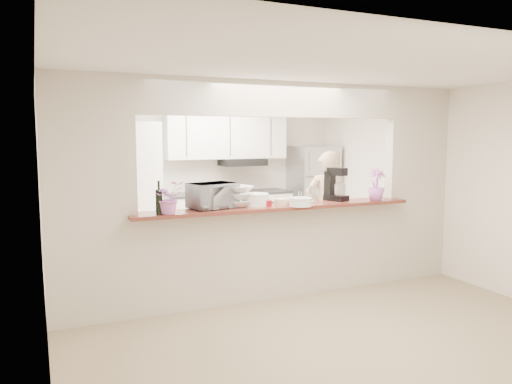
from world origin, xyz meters
TOP-DOWN VIEW (x-y plane):
  - floor at (0.00, 0.00)m, footprint 6.00×6.00m
  - tile_overlay at (0.00, 1.55)m, footprint 5.00×2.90m
  - partition at (0.00, 0.00)m, footprint 5.00×0.15m
  - bar_counter at (0.00, -0.00)m, footprint 3.40×0.38m
  - kitchen_cabinets at (-0.19, 2.72)m, footprint 3.15×0.62m
  - refrigerator at (2.05, 2.65)m, footprint 0.75×0.70m
  - flower_left at (-1.30, -0.15)m, footprint 0.37×0.34m
  - wine_bottle_a at (-1.40, -0.15)m, footprint 0.07×0.07m
  - wine_bottle_b at (-1.40, -0.15)m, footprint 0.06×0.06m
  - toaster_oven at (-0.76, 0.05)m, footprint 0.58×0.46m
  - serving_bowls at (-0.46, 0.05)m, footprint 0.37×0.37m
  - plate_stack_a at (-0.25, 0.03)m, footprint 0.31×0.31m
  - plate_stack_b at (0.21, -0.19)m, footprint 0.27×0.27m
  - red_bowl at (-0.15, -0.03)m, footprint 0.15×0.15m
  - tan_bowl at (0.05, -0.03)m, footprint 0.16×0.16m
  - utensil_caddy at (0.45, 0.05)m, footprint 0.24×0.17m
  - stand_mixer at (0.84, 0.06)m, footprint 0.26×0.32m
  - flower_right at (1.30, -0.15)m, footprint 0.26×0.26m
  - person at (1.20, 0.80)m, footprint 0.71×0.59m

SIDE VIEW (x-z plane):
  - floor at x=0.00m, z-range 0.00..0.00m
  - tile_overlay at x=0.00m, z-range 0.00..0.01m
  - bar_counter at x=0.00m, z-range 0.03..1.12m
  - person at x=1.20m, z-range 0.00..1.67m
  - refrigerator at x=2.05m, z-range 0.00..1.70m
  - kitchen_cabinets at x=-0.19m, z-range -0.15..2.10m
  - red_bowl at x=-0.15m, z-range 1.09..1.16m
  - tan_bowl at x=0.05m, z-range 1.09..1.17m
  - plate_stack_b at x=0.21m, z-range 1.09..1.19m
  - plate_stack_a at x=-0.25m, z-range 1.09..1.23m
  - utensil_caddy at x=0.45m, z-range 1.07..1.28m
  - serving_bowls at x=-0.46m, z-range 1.09..1.32m
  - wine_bottle_b at x=-1.40m, z-range 1.06..1.37m
  - wine_bottle_a at x=-1.40m, z-range 1.05..1.40m
  - toaster_oven at x=-0.76m, z-range 1.09..1.37m
  - flower_left at x=-1.30m, z-range 1.09..1.43m
  - stand_mixer at x=0.84m, z-range 1.07..1.48m
  - flower_right at x=1.30m, z-range 1.09..1.48m
  - partition at x=0.00m, z-range 0.23..2.73m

